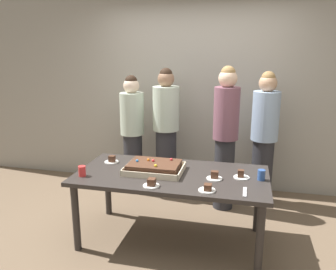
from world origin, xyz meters
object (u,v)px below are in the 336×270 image
Objects in this scene: plated_slice_far_right at (207,189)px; drink_cup_middle at (82,171)px; drink_cup_nearest at (261,175)px; person_far_right_suit at (132,132)px; plated_slice_center_front at (112,160)px; plated_slice_far_left at (152,184)px; person_green_shirt_behind at (166,131)px; person_striped_tie_right at (264,136)px; party_table at (172,181)px; person_serving_front at (225,135)px; sheet_cake at (154,167)px; cake_server_utensil at (245,192)px; plated_slice_near_right at (215,176)px; plated_slice_near_left at (241,175)px.

plated_slice_far_right is 1.50× the size of drink_cup_middle.
person_far_right_suit reaches higher than drink_cup_nearest.
drink_cup_nearest is (1.55, -0.15, 0.03)m from plated_slice_center_front.
plated_slice_far_left is 0.09× the size of person_far_right_suit.
person_green_shirt_behind is 1.24m from person_striped_tie_right.
plated_slice_far_left reaches higher than party_table.
person_serving_front reaches higher than person_far_right_suit.
cake_server_utensil is (0.89, -0.31, -0.04)m from sheet_cake.
plated_slice_near_right is at bearing -11.35° from plated_slice_center_front.
plated_slice_far_right is at bearing 33.37° from person_serving_front.
plated_slice_far_left is 0.75× the size of cake_server_utensil.
drink_cup_nearest and drink_cup_middle have the same top height.
party_table is 1.12× the size of person_striped_tie_right.
party_table is 1.11× the size of person_green_shirt_behind.
party_table is 0.73m from plated_slice_center_front.
person_far_right_suit is (-0.61, 1.10, 0.06)m from sheet_cake.
sheet_cake is 0.34× the size of person_green_shirt_behind.
sheet_cake is 0.33× the size of person_serving_front.
plated_slice_near_left reaches higher than plated_slice_center_front.
person_far_right_suit reaches higher than plated_slice_near_left.
person_far_right_suit is at bearing 129.16° from plated_slice_far_right.
sheet_cake is at bearing 23.10° from drink_cup_middle.
plated_slice_near_left is 1.00× the size of plated_slice_far_right.
sheet_cake reaches higher than drink_cup_nearest.
person_green_shirt_behind reaches higher than plated_slice_far_left.
plated_slice_near_left is 0.26m from plated_slice_near_right.
party_table is 18.67× the size of drink_cup_middle.
drink_cup_middle reaches higher than plated_slice_center_front.
person_serving_front is 0.83m from person_green_shirt_behind.
person_striped_tie_right is at bearing 51.45° from party_table.
party_table is at bearing 5.41° from person_striped_tie_right.
drink_cup_middle is 1.72m from person_serving_front.
plated_slice_far_right is (0.50, 0.01, -0.00)m from plated_slice_far_left.
plated_slice_far_left is 1.00× the size of plated_slice_center_front.
drink_cup_nearest is (0.46, 0.37, 0.03)m from plated_slice_far_right.
sheet_cake reaches higher than cake_server_utensil.
drink_cup_nearest is at bearing 39.30° from person_green_shirt_behind.
party_table is at bearing 73.57° from plated_slice_far_left.
drink_cup_nearest reaches higher than plated_slice_center_front.
person_green_shirt_behind is at bearing 68.60° from plated_slice_center_front.
person_far_right_suit is at bearing 88.60° from drink_cup_middle.
sheet_cake is at bearing -0.00° from person_green_shirt_behind.
plated_slice_far_right reaches higher than cake_server_utensil.
plated_slice_near_right is 1.00× the size of plated_slice_far_right.
cake_server_utensil is at bearing -1.26° from drink_cup_middle.
plated_slice_far_right is 1.23m from person_serving_front.
plated_slice_far_right is 0.09× the size of person_striped_tie_right.
person_green_shirt_behind is (-0.72, 1.47, 0.13)m from plated_slice_far_right.
plated_slice_far_left is 0.81m from cake_server_utensil.
party_table is 1.48m from person_striped_tie_right.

